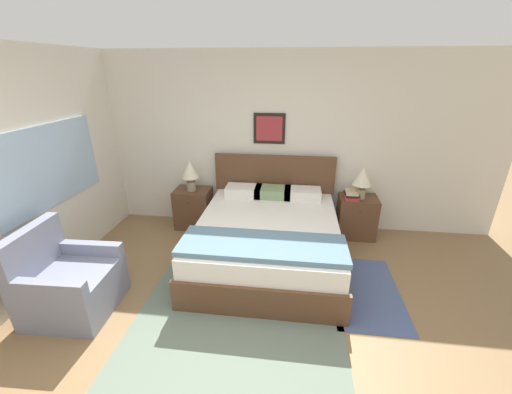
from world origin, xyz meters
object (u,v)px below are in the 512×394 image
at_px(armchair, 69,284).
at_px(table_lamp_near_window, 190,172).
at_px(nightstand_near_window, 194,208).
at_px(nightstand_by_door, 356,217).
at_px(bed, 268,238).
at_px(table_lamp_by_door, 362,179).

relative_size(armchair, table_lamp_near_window, 2.00).
bearing_deg(nightstand_near_window, table_lamp_near_window, -89.19).
bearing_deg(nightstand_by_door, bed, -146.71).
xyz_separation_m(armchair, table_lamp_by_door, (3.19, 1.95, 0.61)).
bearing_deg(table_lamp_by_door, bed, -147.59).
height_order(bed, armchair, bed).
distance_m(nightstand_near_window, nightstand_by_door, 2.49).
bearing_deg(table_lamp_near_window, table_lamp_by_door, 0.00).
height_order(bed, table_lamp_by_door, bed).
distance_m(nightstand_near_window, table_lamp_near_window, 0.61).
bearing_deg(armchair, bed, 118.37).
bearing_deg(nightstand_near_window, bed, -33.29).
xyz_separation_m(armchair, table_lamp_near_window, (0.69, 1.95, 0.61)).
bearing_deg(table_lamp_near_window, armchair, -109.64).
xyz_separation_m(nightstand_near_window, table_lamp_near_window, (0.00, -0.03, 0.61)).
bearing_deg(nightstand_near_window, armchair, -109.40).
height_order(bed, nightstand_by_door, bed).
xyz_separation_m(nightstand_by_door, table_lamp_near_window, (-2.49, -0.03, 0.61)).
distance_m(nightstand_near_window, table_lamp_by_door, 2.57).
height_order(nightstand_near_window, table_lamp_near_window, table_lamp_near_window).
height_order(bed, table_lamp_near_window, bed).
xyz_separation_m(table_lamp_near_window, table_lamp_by_door, (2.49, 0.00, 0.00)).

